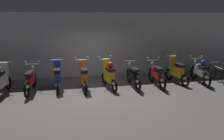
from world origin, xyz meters
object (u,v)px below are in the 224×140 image
(bicycle, at_px, (219,74))
(motorbike_slot_5, at_px, (109,75))
(motorbike_slot_7, at_px, (157,74))
(motorbike_slot_1, at_px, (2,80))
(motorbike_slot_9, at_px, (200,71))
(motorbike_slot_8, at_px, (176,71))
(motorbike_slot_4, at_px, (84,77))
(motorbike_slot_6, at_px, (133,75))
(motorbike_slot_3, at_px, (58,77))
(motorbike_slot_2, at_px, (30,80))

(bicycle, bearing_deg, motorbike_slot_5, 179.82)
(motorbike_slot_5, bearing_deg, bicycle, -0.18)
(motorbike_slot_7, bearing_deg, motorbike_slot_5, 178.70)
(motorbike_slot_1, bearing_deg, motorbike_slot_9, -0.74)
(motorbike_slot_8, distance_m, bicycle, 2.01)
(motorbike_slot_4, distance_m, motorbike_slot_5, 1.03)
(motorbike_slot_5, height_order, motorbike_slot_6, motorbike_slot_5)
(motorbike_slot_1, bearing_deg, motorbike_slot_3, 3.78)
(motorbike_slot_1, xyz_separation_m, motorbike_slot_5, (4.13, -0.08, 0.00))
(motorbike_slot_4, relative_size, motorbike_slot_5, 1.01)
(motorbike_slot_5, bearing_deg, motorbike_slot_7, -1.30)
(motorbike_slot_1, relative_size, motorbike_slot_8, 1.00)
(motorbike_slot_5, bearing_deg, motorbike_slot_8, 3.28)
(bicycle, bearing_deg, motorbike_slot_2, 179.21)
(motorbike_slot_7, xyz_separation_m, bicycle, (3.02, 0.03, -0.13))
(motorbike_slot_3, distance_m, motorbike_slot_6, 3.11)
(motorbike_slot_1, relative_size, bicycle, 0.97)
(motorbike_slot_9, bearing_deg, motorbike_slot_5, 179.56)
(motorbike_slot_5, distance_m, motorbike_slot_6, 1.04)
(motorbike_slot_2, height_order, motorbike_slot_9, same)
(motorbike_slot_4, bearing_deg, motorbike_slot_8, 2.13)
(motorbike_slot_8, xyz_separation_m, motorbike_slot_9, (1.04, -0.21, 0.00))
(motorbike_slot_2, relative_size, motorbike_slot_7, 1.00)
(motorbike_slot_1, distance_m, motorbike_slot_4, 3.10)
(motorbike_slot_4, bearing_deg, bicycle, -0.37)
(motorbike_slot_2, distance_m, motorbike_slot_7, 5.17)
(motorbike_slot_6, xyz_separation_m, motorbike_slot_8, (2.06, 0.18, 0.03))
(motorbike_slot_6, relative_size, motorbike_slot_9, 1.00)
(motorbike_slot_7, bearing_deg, motorbike_slot_1, 178.87)
(motorbike_slot_3, distance_m, motorbike_slot_8, 5.16)
(motorbike_slot_7, bearing_deg, bicycle, 0.59)
(motorbike_slot_4, relative_size, motorbike_slot_9, 0.86)
(motorbike_slot_4, bearing_deg, motorbike_slot_7, -1.31)
(motorbike_slot_5, height_order, motorbike_slot_8, motorbike_slot_5)
(motorbike_slot_7, bearing_deg, motorbike_slot_6, 177.78)
(motorbike_slot_4, xyz_separation_m, bicycle, (6.12, -0.04, -0.17))
(motorbike_slot_4, relative_size, bicycle, 0.97)
(motorbike_slot_1, distance_m, motorbike_slot_3, 2.07)
(motorbike_slot_9, bearing_deg, bicycle, 0.95)
(motorbike_slot_1, height_order, motorbike_slot_9, motorbike_slot_1)
(motorbike_slot_4, distance_m, motorbike_slot_8, 4.13)
(motorbike_slot_6, height_order, motorbike_slot_8, motorbike_slot_8)
(motorbike_slot_1, distance_m, bicycle, 9.22)
(motorbike_slot_9, height_order, bicycle, motorbike_slot_9)
(motorbike_slot_7, relative_size, bicycle, 1.13)
(motorbike_slot_2, height_order, motorbike_slot_6, motorbike_slot_2)
(motorbike_slot_1, height_order, motorbike_slot_2, motorbike_slot_1)
(bicycle, bearing_deg, motorbike_slot_3, 178.18)
(motorbike_slot_4, bearing_deg, motorbike_slot_9, -0.62)
(motorbike_slot_1, relative_size, motorbike_slot_3, 1.00)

